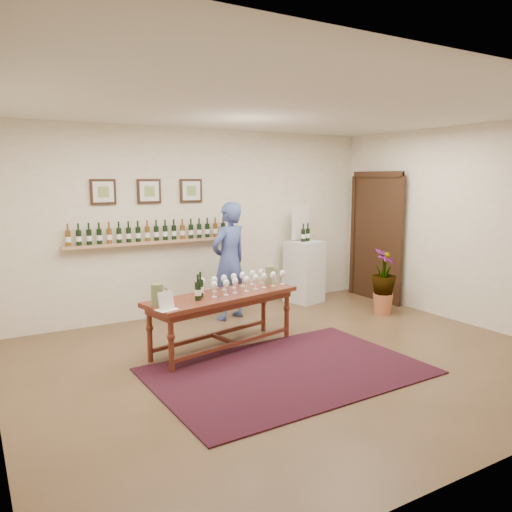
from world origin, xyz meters
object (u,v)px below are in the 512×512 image
potted_plant (384,282)px  person (229,261)px  display_pedestal (304,272)px  tasting_table (223,302)px

potted_plant → person: person is taller
person → display_pedestal: bearing=173.8°
tasting_table → display_pedestal: 2.68m
display_pedestal → person: size_ratio=0.59×
person → tasting_table: bearing=42.5°
potted_plant → person: size_ratio=0.50×
tasting_table → potted_plant: size_ratio=2.33×
display_pedestal → person: bearing=-169.4°
tasting_table → display_pedestal: display_pedestal is taller
display_pedestal → potted_plant: (0.57, -1.27, -0.01)m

